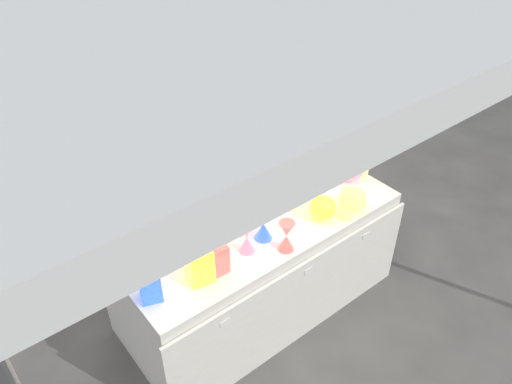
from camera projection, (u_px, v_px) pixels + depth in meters
ground at (256, 300)px, 3.51m from camera, size 80.00×80.00×0.00m
display_table at (257, 263)px, 3.28m from camera, size 1.84×0.83×0.75m
cardboard_box_closed at (41, 153)px, 4.71m from camera, size 0.63×0.53×0.39m
cardboard_box_flat at (151, 125)px, 5.48m from camera, size 0.91×0.85×0.06m
bottle_0 at (97, 227)px, 2.76m from camera, size 0.09×0.09×0.30m
bottle_1 at (96, 222)px, 2.74m from camera, size 0.11×0.11×0.37m
bottle_2 at (156, 214)px, 2.82m from camera, size 0.09×0.09×0.34m
bottle_3 at (127, 212)px, 2.85m from camera, size 0.11×0.11×0.32m
bottle_4 at (188, 213)px, 2.80m from camera, size 0.11×0.11×0.37m
bottle_5 at (164, 195)px, 2.90m from camera, size 0.09×0.09×0.42m
bottle_6 at (198, 222)px, 2.78m from camera, size 0.10×0.10×0.33m
bottle_7 at (179, 218)px, 2.80m from camera, size 0.10×0.10×0.33m
decanter_0 at (198, 258)px, 2.57m from camera, size 0.15×0.15×0.30m
decanter_1 at (215, 252)px, 2.62m from camera, size 0.11×0.11×0.27m
decanter_2 at (149, 279)px, 2.47m from camera, size 0.14×0.14×0.27m
hourglass_0 at (286, 236)px, 2.78m from camera, size 0.12×0.12×0.19m
hourglass_1 at (247, 238)px, 2.77m from camera, size 0.10×0.10×0.19m
hourglass_2 at (347, 204)px, 3.01m from camera, size 0.12×0.12×0.20m
hourglass_3 at (198, 232)px, 2.79m from camera, size 0.13×0.13×0.23m
hourglass_4 at (278, 192)px, 3.12m from camera, size 0.10×0.10×0.19m
hourglass_5 at (263, 223)px, 2.85m from camera, size 0.12×0.12×0.22m
globe_0 at (323, 209)px, 3.03m from camera, size 0.17×0.17×0.13m
globe_1 at (352, 200)px, 3.09m from camera, size 0.23×0.23×0.14m
globe_2 at (338, 168)px, 3.37m from camera, size 0.23×0.23×0.15m
globe_3 at (351, 170)px, 3.35m from camera, size 0.24×0.24×0.15m
lampshade_0 at (228, 181)px, 3.16m from camera, size 0.26×0.26×0.25m
lampshade_1 at (226, 193)px, 3.03m from camera, size 0.28×0.28×0.27m
lampshade_2 at (231, 179)px, 3.16m from camera, size 0.27×0.27×0.27m
lampshade_3 at (320, 146)px, 3.49m from camera, size 0.26×0.26×0.26m
bottle_8 at (292, 158)px, 3.33m from camera, size 0.09×0.09×0.30m
bottle_9 at (321, 134)px, 3.60m from camera, size 0.07×0.07×0.29m
bottle_10 at (336, 143)px, 3.51m from camera, size 0.06×0.06×0.28m
bottle_11 at (365, 157)px, 3.34m from camera, size 0.08×0.08×0.31m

